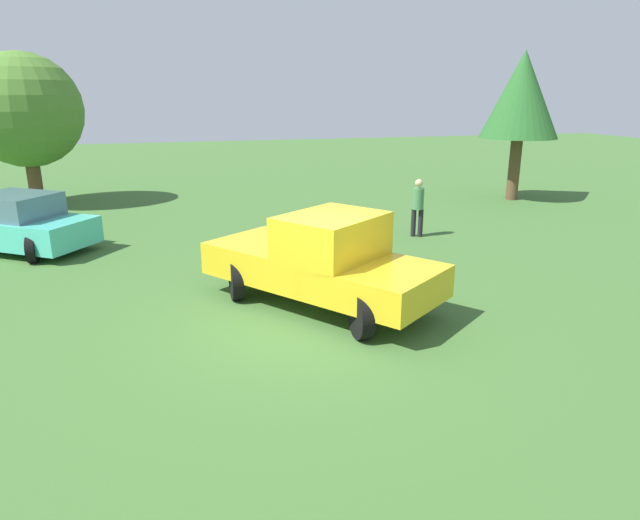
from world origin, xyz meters
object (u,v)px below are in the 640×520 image
(pickup_truck, at_px, (325,259))
(tree_side, at_px, (24,111))
(person_visitor, at_px, (418,205))
(sedan_near, at_px, (13,224))
(tree_back_right, at_px, (522,96))

(pickup_truck, xyz_separation_m, tree_side, (-12.50, -7.36, 2.42))
(person_visitor, height_order, tree_side, tree_side)
(person_visitor, bearing_deg, sedan_near, -68.95)
(pickup_truck, bearing_deg, sedan_near, 11.57)
(sedan_near, bearing_deg, tree_back_right, -135.65)
(sedan_near, height_order, tree_side, tree_side)
(pickup_truck, relative_size, tree_side, 0.91)
(sedan_near, xyz_separation_m, tree_side, (-6.44, -0.65, 2.67))
(person_visitor, height_order, tree_back_right, tree_back_right)
(pickup_truck, bearing_deg, tree_back_right, -85.28)
(tree_back_right, bearing_deg, tree_side, -102.04)
(sedan_near, distance_m, tree_back_right, 17.30)
(person_visitor, relative_size, tree_side, 0.31)
(pickup_truck, xyz_separation_m, tree_back_right, (-8.78, 10.08, 2.91))
(tree_back_right, xyz_separation_m, tree_side, (-3.72, -17.44, -0.50))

